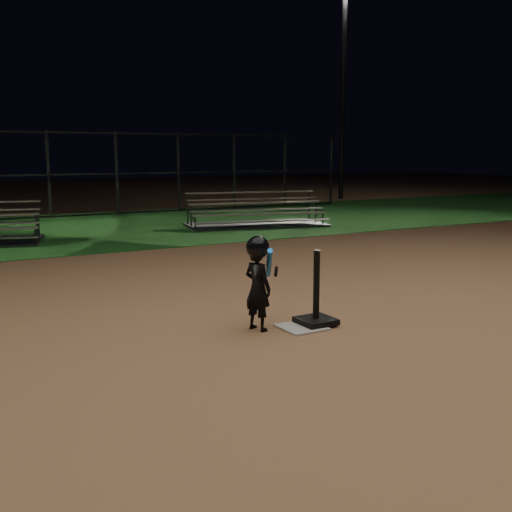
{
  "coord_description": "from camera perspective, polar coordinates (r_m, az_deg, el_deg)",
  "views": [
    {
      "loc": [
        -3.62,
        -5.35,
        1.88
      ],
      "look_at": [
        0.0,
        1.0,
        0.65
      ],
      "focal_mm": 43.17,
      "sensor_mm": 36.0,
      "label": 1
    }
  ],
  "objects": [
    {
      "name": "ground",
      "position": [
        6.72,
        4.25,
        -6.71
      ],
      "size": [
        80.0,
        80.0,
        0.0
      ],
      "primitive_type": "plane",
      "color": "#AB764D",
      "rests_on": "ground"
    },
    {
      "name": "grass_strip",
      "position": [
        15.88,
        -16.31,
        2.4
      ],
      "size": [
        60.0,
        8.0,
        0.01
      ],
      "primitive_type": "cube",
      "color": "#194E19",
      "rests_on": "ground"
    },
    {
      "name": "home_plate",
      "position": [
        6.72,
        4.25,
        -6.61
      ],
      "size": [
        0.45,
        0.45,
        0.02
      ],
      "primitive_type": "cube",
      "color": "beige",
      "rests_on": "ground"
    },
    {
      "name": "batting_tee",
      "position": [
        6.8,
        5.58,
        -4.99
      ],
      "size": [
        0.38,
        0.38,
        0.82
      ],
      "color": "black",
      "rests_on": "home_plate"
    },
    {
      "name": "child_batter",
      "position": [
        6.52,
        0.19,
        -2.27
      ],
      "size": [
        0.43,
        0.58,
        1.02
      ],
      "rotation": [
        0.0,
        0.0,
        1.91
      ],
      "color": "black",
      "rests_on": "ground"
    },
    {
      "name": "bleacher_right",
      "position": [
        15.96,
        -0.01,
        3.44
      ],
      "size": [
        3.8,
        2.42,
        0.86
      ],
      "rotation": [
        0.0,
        0.0,
        -0.21
      ],
      "color": "#B7B6BB",
      "rests_on": "ground"
    },
    {
      "name": "backstop_fence",
      "position": [
        18.71,
        -18.67,
        7.14
      ],
      "size": [
        20.08,
        0.08,
        2.5
      ],
      "color": "#38383D",
      "rests_on": "ground"
    },
    {
      "name": "light_pole_right",
      "position": [
        25.78,
        8.18,
        16.3
      ],
      "size": [
        0.9,
        0.53,
        8.3
      ],
      "color": "#2D2D30",
      "rests_on": "ground"
    }
  ]
}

